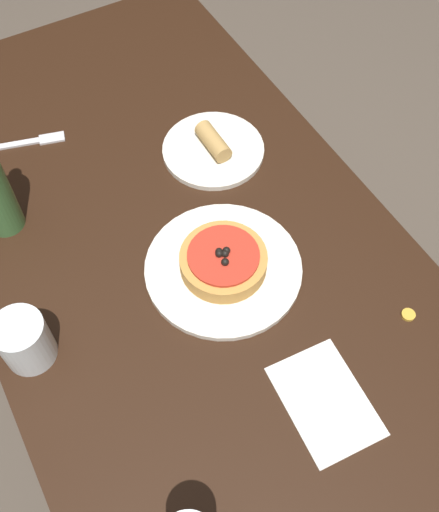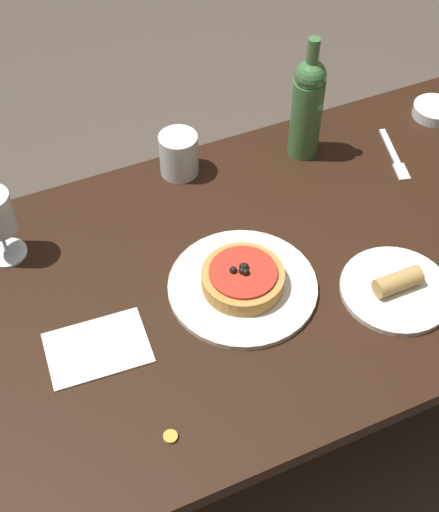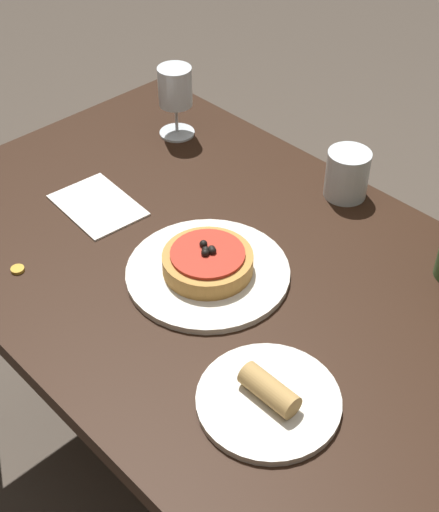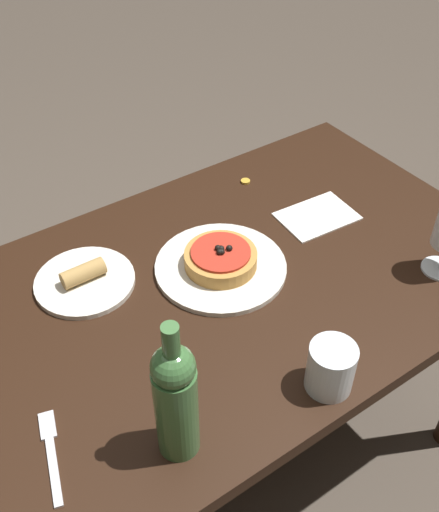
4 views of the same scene
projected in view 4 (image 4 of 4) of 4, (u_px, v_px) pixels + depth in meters
ground_plane at (197, 472)px, 1.71m from camera, size 14.00×14.00×0.00m
dining_table at (190, 327)px, 1.29m from camera, size 1.46×0.77×0.71m
dinner_plate at (221, 267)px, 1.30m from camera, size 0.29×0.29×0.01m
pizza at (221, 258)px, 1.28m from camera, size 0.16×0.16×0.05m
wine_bottle at (176, 398)px, 0.90m from camera, size 0.07×0.07×0.29m
water_cup at (331, 368)px, 1.04m from camera, size 0.08×0.08×0.10m
fork at (51, 450)px, 0.97m from camera, size 0.07×0.17×0.00m
side_plate at (85, 280)px, 1.26m from camera, size 0.21×0.21×0.05m
paper_napkin at (317, 216)px, 1.43m from camera, size 0.19×0.14×0.00m
bottle_cap at (245, 181)px, 1.54m from camera, size 0.02×0.02×0.01m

